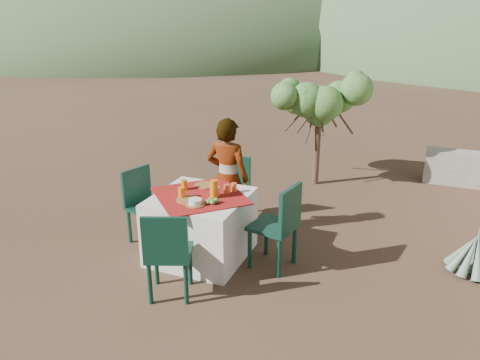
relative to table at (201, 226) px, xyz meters
name	(u,v)px	position (x,y,z in m)	size (l,w,h in m)	color
ground	(216,243)	(0.02, 0.34, -0.38)	(160.00, 160.00, 0.00)	#382519
table	(201,226)	(0.00, 0.00, 0.00)	(1.30, 1.30, 0.76)	silver
chair_far	(233,186)	(-0.04, 1.06, 0.11)	(0.41, 0.41, 0.89)	black
chair_near	(168,252)	(0.10, -0.90, 0.14)	(0.56, 0.56, 0.94)	black
chair_left	(144,202)	(-0.83, 0.10, 0.13)	(0.53, 0.53, 0.92)	black
chair_right	(280,223)	(0.92, 0.08, 0.17)	(0.53, 0.53, 0.98)	black
person	(228,178)	(0.07, 0.63, 0.38)	(0.56, 0.36, 1.52)	#8C6651
shrub_tree	(323,106)	(0.72, 2.92, 0.91)	(1.38, 1.36, 1.63)	#4F3327
agave	(475,254)	(2.94, 0.80, -0.16)	(0.60, 0.61, 0.64)	slate
hill_near_left	(170,44)	(-17.98, 30.34, -0.38)	(40.00, 40.00, 16.00)	#334929
hill_far_center	(378,35)	(-3.98, 52.34, -0.38)	(60.00, 60.00, 24.00)	gray
plate_far	(205,185)	(-0.08, 0.29, 0.39)	(0.25, 0.25, 0.01)	brown
plate_near	(188,200)	(-0.05, -0.18, 0.39)	(0.26, 0.26, 0.01)	brown
glass_far	(184,185)	(-0.25, 0.09, 0.44)	(0.07, 0.07, 0.12)	orange
glass_near	(182,193)	(-0.15, -0.15, 0.44)	(0.08, 0.08, 0.12)	orange
juice_pitcher	(214,189)	(0.18, 0.00, 0.48)	(0.09, 0.09, 0.20)	orange
bowl_plate	(195,204)	(0.08, -0.27, 0.39)	(0.21, 0.21, 0.01)	brown
white_bowl	(195,201)	(0.08, -0.27, 0.42)	(0.14, 0.14, 0.05)	silver
jar_left	(227,189)	(0.26, 0.16, 0.44)	(0.07, 0.07, 0.11)	#D15A24
jar_right	(234,187)	(0.31, 0.26, 0.43)	(0.06, 0.06, 0.10)	#D15A24
napkin_holder	(216,191)	(0.18, 0.06, 0.43)	(0.08, 0.04, 0.10)	silver
fruit_cluster	(212,201)	(0.23, -0.17, 0.41)	(0.12, 0.11, 0.06)	#4E9335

